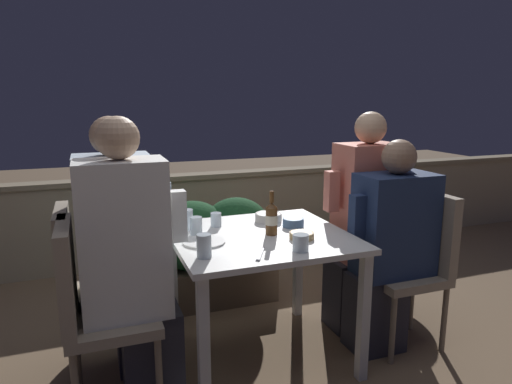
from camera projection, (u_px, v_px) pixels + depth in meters
ground_plane at (260, 355)px, 2.59m from camera, size 16.00×16.00×0.00m
parapet_wall at (192, 216)px, 4.09m from camera, size 9.00×0.18×0.77m
dining_table at (260, 251)px, 2.47m from camera, size 0.93×0.87×0.72m
planter_hedge at (193, 248)px, 3.16m from camera, size 1.15×0.47×0.74m
chair_left_near at (90, 300)px, 2.06m from camera, size 0.42×0.41×0.91m
person_white_polo at (132, 264)px, 2.09m from camera, size 0.48×0.26×1.36m
chair_left_far at (85, 278)px, 2.31m from camera, size 0.42×0.41×0.91m
person_blue_shirt at (123, 247)px, 2.35m from camera, size 0.47×0.26×1.35m
chair_right_near at (416, 254)px, 2.66m from camera, size 0.42×0.41×0.91m
person_navy_jumper at (388, 247)px, 2.58m from camera, size 0.50×0.26×1.22m
chair_right_far at (387, 241)px, 2.91m from camera, size 0.42×0.41×0.91m
person_coral_top at (362, 221)px, 2.82m from camera, size 0.47×0.26×1.36m
beer_bottle at (272, 218)px, 2.43m from camera, size 0.06×0.06×0.24m
plate_0 at (204, 242)px, 2.30m from camera, size 0.22×0.22×0.01m
bowl_0 at (302, 235)px, 2.37m from camera, size 0.13×0.13×0.04m
bowl_1 at (269, 217)px, 2.70m from camera, size 0.16×0.16×0.05m
bowl_2 at (293, 222)px, 2.59m from camera, size 0.12×0.12×0.05m
glass_cup_0 at (204, 246)px, 2.08m from camera, size 0.07×0.07×0.11m
glass_cup_1 at (196, 226)px, 2.44m from camera, size 0.07×0.07×0.10m
glass_cup_2 at (187, 219)px, 2.54m from camera, size 0.07×0.07×0.11m
glass_cup_3 at (216, 220)px, 2.59m from camera, size 0.06×0.06×0.08m
glass_cup_4 at (301, 243)px, 2.18m from camera, size 0.08×0.08×0.08m
fork_0 at (260, 254)px, 2.13m from camera, size 0.10×0.16×0.01m
potted_plant at (378, 221)px, 3.62m from camera, size 0.41×0.41×0.77m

